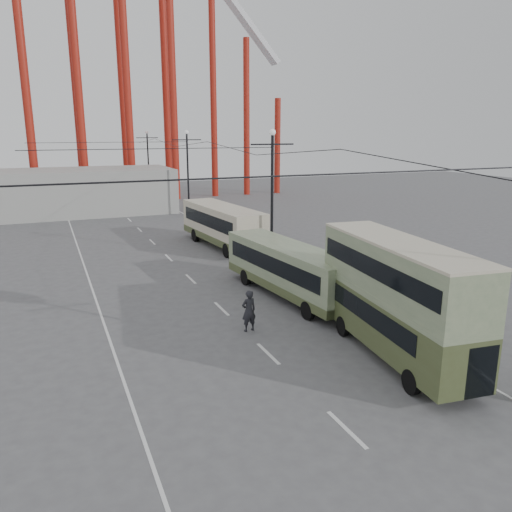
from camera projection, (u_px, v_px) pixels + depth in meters
name	position (u px, v px, depth m)	size (l,w,h in m)	color
ground	(339.00, 393.00, 17.89)	(160.00, 160.00, 0.00)	#515053
road_markings	(178.00, 265.00, 35.16)	(12.52, 120.00, 0.01)	silver
lamp_post_mid	(272.00, 197.00, 34.96)	(3.20, 0.44, 9.32)	black
lamp_post_far	(188.00, 174.00, 54.61)	(3.20, 0.44, 9.32)	black
lamp_post_distant	(148.00, 163.00, 74.27)	(3.20, 0.44, 9.32)	black
roller_coaster	(84.00, 18.00, 62.23)	(52.95, 5.00, 55.48)	maroon
fairground_shed	(74.00, 192.00, 57.00)	(22.00, 10.00, 5.00)	#9A9A95
double_decker_bus	(397.00, 293.00, 20.23)	(3.34, 9.36, 4.92)	#404827
single_decker_green	(289.00, 268.00, 28.05)	(3.46, 10.69, 2.97)	#6B7C5B
single_decker_cream	(222.00, 224.00, 40.33)	(3.70, 10.92, 3.33)	beige
pedestrian	(249.00, 311.00, 23.28)	(0.73, 0.48, 2.00)	black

